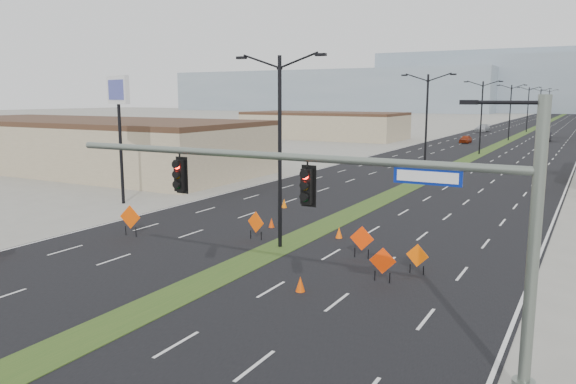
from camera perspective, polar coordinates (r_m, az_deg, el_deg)
The scene contains 28 objects.
ground at distance 21.09m, azimuth -17.66°, elevation -12.94°, with size 600.00×600.00×0.00m, color gray.
road_surface at distance 114.37m, azimuth 21.73°, elevation 5.01°, with size 25.00×400.00×0.02m, color black.
median_strip at distance 114.37m, azimuth 21.73°, elevation 5.01°, with size 2.00×400.00×0.04m, color #264819.
building_sw_near at distance 65.85m, azimuth -19.88°, elevation 4.36°, with size 40.00×16.00×5.00m, color tan.
building_sw_far at distance 108.75m, azimuth 3.68°, elevation 6.66°, with size 30.00×14.00×4.50m, color tan.
mesa_west at distance 322.54m, azimuth 4.40°, elevation 10.19°, with size 180.00×50.00×22.00m, color gray.
mesa_backdrop at distance 336.22m, azimuth 21.74°, elevation 10.38°, with size 140.00×50.00×32.00m, color gray.
signal_mast at distance 16.57m, azimuth 7.69°, elevation -1.39°, with size 16.30×0.60×8.00m.
streetlight_0 at distance 29.13m, azimuth -0.84°, elevation 4.70°, with size 5.15×0.24×10.02m.
streetlight_1 at distance 55.16m, azimuth 13.87°, elevation 6.77°, with size 5.15×0.24×10.02m.
streetlight_2 at distance 82.49m, azimuth 19.05°, elevation 7.40°, with size 5.15×0.24×10.02m.
streetlight_3 at distance 110.16m, azimuth 21.64°, elevation 7.69°, with size 5.15×0.24×10.02m.
streetlight_4 at distance 137.96m, azimuth 23.19°, elevation 7.86°, with size 5.15×0.24×10.02m.
streetlight_5 at distance 165.83m, azimuth 24.22°, elevation 7.97°, with size 5.15×0.24×10.02m.
streetlight_6 at distance 193.73m, azimuth 24.95°, elevation 8.04°, with size 5.15×0.24×10.02m.
car_left at distance 101.86m, azimuth 17.59°, elevation 5.13°, with size 1.59×3.95×1.35m, color maroon.
car_mid at distance 111.66m, azimuth 24.73°, elevation 5.12°, with size 1.68×4.83×1.59m, color black.
car_far at distance 136.27m, azimuth 19.16°, elevation 6.15°, with size 2.31×5.68×1.65m, color #AAAEB4.
construction_sign_1 at distance 33.44m, azimuth -15.74°, elevation -2.56°, with size 1.35×0.26×1.81m.
construction_sign_2 at distance 31.49m, azimuth -3.29°, elevation -3.18°, with size 1.19×0.29×1.61m.
construction_sign_3 at distance 28.07m, azimuth 7.51°, elevation -4.81°, with size 1.23×0.11×1.64m.
construction_sign_4 at distance 26.09m, azimuth 12.99°, elevation -6.43°, with size 1.06×0.14×1.41m.
construction_sign_5 at distance 24.69m, azimuth 9.59°, elevation -7.04°, with size 1.14×0.30×1.54m.
cone_0 at distance 34.44m, azimuth -1.69°, elevation -3.15°, with size 0.36×0.36×0.61m, color #D83A04.
cone_1 at distance 23.37m, azimuth 1.26°, elevation -9.34°, with size 0.40×0.40×0.66m, color #D84404.
cone_2 at distance 32.01m, azimuth 5.20°, elevation -4.13°, with size 0.39×0.39×0.66m, color #FF5805.
cone_3 at distance 40.47m, azimuth -0.40°, elevation -1.16°, with size 0.40×0.40×0.67m, color #E76404.
pole_sign_west at distance 43.36m, azimuth -16.87°, elevation 8.96°, with size 3.02×1.37×9.45m.
Camera 1 is at (14.42, -13.18, 7.95)m, focal length 35.00 mm.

